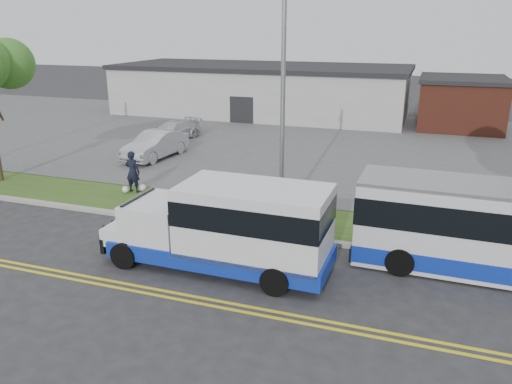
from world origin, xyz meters
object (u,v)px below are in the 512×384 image
at_px(pedestrian, 133,172).
at_px(parked_car_a, 156,145).
at_px(shuttle_bus, 232,225).
at_px(streetlight_near, 282,91).
at_px(parked_car_b, 173,131).

xyz_separation_m(pedestrian, parked_car_a, (-2.26, 5.99, -0.20)).
bearing_deg(parked_car_a, shuttle_bus, -44.62).
distance_m(streetlight_near, shuttle_bus, 5.85).
bearing_deg(parked_car_a, parked_car_b, 112.40).
distance_m(streetlight_near, pedestrian, 8.65).
height_order(streetlight_near, shuttle_bus, streetlight_near).
bearing_deg(pedestrian, parked_car_b, -70.94).
xyz_separation_m(shuttle_bus, pedestrian, (-7.25, 5.59, -0.46)).
relative_size(streetlight_near, parked_car_a, 1.98).
distance_m(shuttle_bus, pedestrian, 9.17).
bearing_deg(pedestrian, streetlight_near, 172.25).
xyz_separation_m(streetlight_near, parked_car_b, (-11.20, 11.84, -4.49)).
height_order(shuttle_bus, parked_car_a, shuttle_bus).
relative_size(streetlight_near, pedestrian, 4.80).
xyz_separation_m(streetlight_near, parked_car_a, (-9.79, 7.05, -4.34)).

